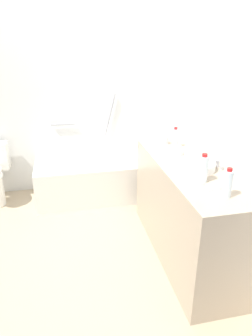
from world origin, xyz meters
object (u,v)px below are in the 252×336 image
sink_faucet (216,164)px  drinking_glass_2 (177,151)px  bathtub (105,176)px  water_bottle_1 (175,138)px  sink_basin (196,165)px  drinking_glass_0 (179,154)px  water_bottle_2 (228,184)px  water_bottle_0 (203,169)px  drinking_glass_1 (165,140)px  soap_dish (213,187)px

sink_faucet → drinking_glass_2: 0.39m
bathtub → water_bottle_1: (0.59, -0.81, 0.71)m
sink_basin → drinking_glass_0: bearing=101.8°
water_bottle_2 → drinking_glass_0: water_bottle_2 is taller
sink_faucet → drinking_glass_2: size_ratio=1.67×
water_bottle_0 → water_bottle_2: (0.05, -0.25, -0.01)m
drinking_glass_1 → soap_dish: (0.00, -1.03, -0.03)m
drinking_glass_0 → drinking_glass_2: size_ratio=0.96×
sink_faucet → soap_dish: (-0.21, -0.35, -0.02)m
water_bottle_1 → drinking_glass_2: (-0.06, -0.22, -0.05)m
sink_basin → soap_dish: size_ratio=3.45×
bathtub → drinking_glass_1: bathtub is taller
sink_basin → water_bottle_0: (-0.05, -0.23, 0.07)m
sink_basin → drinking_glass_2: size_ratio=3.40×
drinking_glass_0 → drinking_glass_1: 0.44m
sink_basin → drinking_glass_1: size_ratio=3.62×
water_bottle_1 → bathtub: bearing=126.2°
water_bottle_2 → drinking_glass_2: bearing=91.9°
bathtub → drinking_glass_1: size_ratio=19.52×
water_bottle_2 → soap_dish: size_ratio=2.30×
sink_basin → water_bottle_2: water_bottle_2 is taller
bathtub → sink_faucet: bathtub is taller
sink_basin → drinking_glass_0: 0.24m
water_bottle_0 → water_bottle_2: water_bottle_0 is taller
water_bottle_1 → drinking_glass_1: (-0.06, 0.12, -0.05)m
soap_dish → drinking_glass_0: bearing=92.3°
drinking_glass_2 → sink_basin: bearing=-84.7°
bathtub → water_bottle_2: size_ratio=8.10×
drinking_glass_1 → bathtub: bearing=127.8°
sink_basin → water_bottle_0: 0.25m
water_bottle_2 → drinking_glass_1: water_bottle_2 is taller
water_bottle_2 → soap_dish: water_bottle_2 is taller
water_bottle_0 → water_bottle_1: size_ratio=1.08×
sink_basin → drinking_glass_1: 0.68m
water_bottle_2 → bathtub: bearing=106.7°
sink_faucet → drinking_glass_2: drinking_glass_2 is taller
water_bottle_0 → drinking_glass_1: water_bottle_0 is taller
sink_faucet → drinking_glass_1: bearing=107.2°
water_bottle_1 → water_bottle_2: water_bottle_2 is taller
bathtub → drinking_glass_2: bathtub is taller
drinking_glass_0 → soap_dish: drinking_glass_0 is taller
bathtub → drinking_glass_0: size_ratio=19.16×
drinking_glass_1 → drinking_glass_2: (-0.00, -0.35, 0.00)m
drinking_glass_0 → drinking_glass_1: bearing=87.3°
bathtub → drinking_glass_1: 1.09m
drinking_glass_0 → water_bottle_2: bearing=-86.4°
sink_basin → drinking_glass_1: bearing=92.4°
soap_dish → water_bottle_1: bearing=86.4°
water_bottle_0 → water_bottle_1: (0.09, 0.79, -0.01)m
sink_faucet → soap_dish: size_ratio=1.69×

